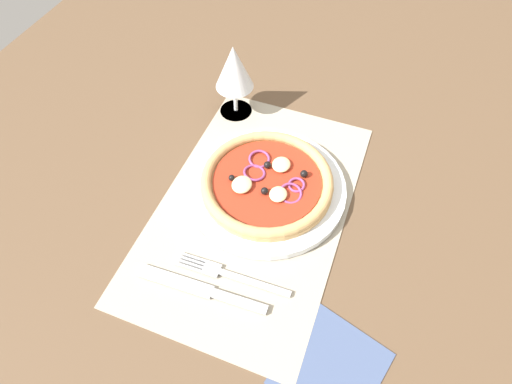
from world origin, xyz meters
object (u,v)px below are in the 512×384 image
at_px(knife, 201,289).
at_px(pizza, 267,181).
at_px(wine_glass, 234,69).
at_px(fork, 226,274).
at_px(napkin, 331,368).
at_px(plate, 267,188).

bearing_deg(knife, pizza, -100.16).
height_order(knife, wine_glass, wine_glass).
distance_m(pizza, fork, 0.17).
bearing_deg(pizza, napkin, -143.68).
xyz_separation_m(fork, knife, (-0.04, 0.03, 0.00)).
bearing_deg(fork, napkin, 156.17).
bearing_deg(napkin, plate, 36.34).
relative_size(wine_glass, napkin, 1.10).
xyz_separation_m(pizza, wine_glass, (0.17, 0.13, 0.07)).
distance_m(plate, wine_glass, 0.23).
xyz_separation_m(plate, wine_glass, (0.17, 0.13, 0.09)).
bearing_deg(wine_glass, plate, -143.06).
height_order(plate, wine_glass, wine_glass).
distance_m(pizza, knife, 0.21).
height_order(pizza, fork, pizza).
distance_m(fork, napkin, 0.20).
bearing_deg(wine_glass, knife, -165.23).
height_order(plate, knife, plate).
xyz_separation_m(wine_glass, napkin, (-0.41, -0.31, -0.10)).
bearing_deg(wine_glass, napkin, -143.41).
xyz_separation_m(knife, wine_glass, (0.37, 0.10, 0.10)).
bearing_deg(pizza, wine_glass, 36.97).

